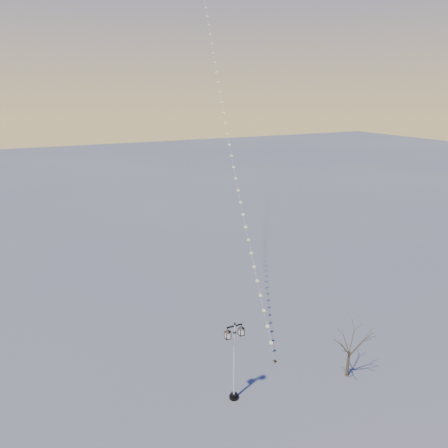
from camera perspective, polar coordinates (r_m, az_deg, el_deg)
ground at (r=30.24m, az=6.66°, el=-21.82°), size 300.00×300.00×0.00m
street_lamp at (r=27.28m, az=1.47°, el=-18.31°), size 1.45×0.63×5.70m
bare_tree at (r=30.70m, az=17.35°, el=-15.82°), size 2.29×2.29×3.80m
kite_train at (r=45.87m, az=-0.07°, el=18.42°), size 11.12×40.11×39.61m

